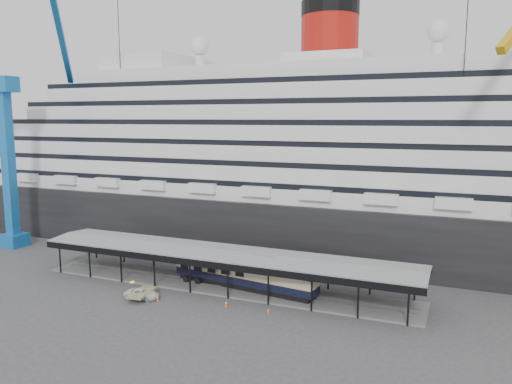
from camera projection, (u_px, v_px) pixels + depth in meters
ground at (206, 298)px, 66.87m from camera, size 200.00×200.00×0.00m
cruise_ship at (286, 148)px, 93.35m from camera, size 130.00×30.00×43.90m
platform_canopy at (222, 270)px, 71.08m from camera, size 56.00×9.18×5.30m
crane_blue at (13, 140)px, 90.80m from camera, size 22.63×19.19×47.60m
port_truck at (142, 294)px, 66.48m from camera, size 4.82×2.66×1.28m
pullman_carriage at (244, 271)px, 69.76m from camera, size 22.07×5.77×21.49m
traffic_cone_left at (158, 298)px, 65.67m from camera, size 0.46×0.46×0.75m
traffic_cone_mid at (226, 304)px, 63.62m from camera, size 0.48×0.48×0.81m
traffic_cone_right at (268, 311)px, 61.37m from camera, size 0.37×0.37×0.67m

